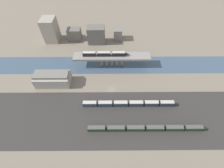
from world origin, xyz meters
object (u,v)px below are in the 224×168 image
at_px(train_yard_near, 147,128).
at_px(warehouse_building, 53,79).
at_px(train_on_bridge, 106,54).
at_px(train_yard_mid, 130,104).

relative_size(train_yard_near, warehouse_building, 2.86).
relative_size(train_on_bridge, warehouse_building, 1.48).
distance_m(train_on_bridge, train_yard_near, 66.20).
bearing_deg(train_on_bridge, train_yard_near, -65.81).
xyz_separation_m(train_yard_near, train_yard_mid, (-9.35, 17.89, 0.20)).
bearing_deg(train_yard_near, train_on_bridge, 114.19).
bearing_deg(train_yard_mid, train_on_bridge, 112.67).
relative_size(train_yard_near, train_yard_mid, 1.13).
bearing_deg(train_yard_near, warehouse_building, 149.93).
xyz_separation_m(train_on_bridge, warehouse_building, (-40.49, -20.69, -7.12)).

